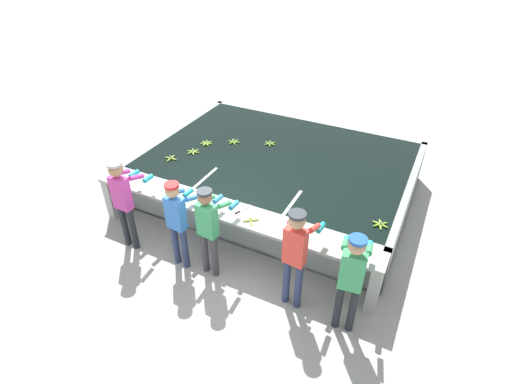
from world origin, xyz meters
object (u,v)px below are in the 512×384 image
object	(u,v)px
worker_2	(209,224)
banana_bunch_floating_4	(193,152)
worker_0	(123,197)
worker_1	(178,217)
knife_0	(241,211)
worker_4	(352,275)
banana_bunch_floating_2	(171,158)
banana_bunch_floating_3	(270,143)
banana_bunch_floating_5	(206,143)
worker_3	(296,250)
banana_bunch_ledge_0	(251,220)
banana_bunch_floating_0	(380,224)
banana_bunch_floating_1	(234,142)

from	to	relation	value
worker_2	banana_bunch_floating_4	xyz separation A→B (m)	(-1.65, 1.97, -0.08)
worker_0	worker_2	bearing A→B (deg)	3.08
worker_1	knife_0	bearing A→B (deg)	42.18
worker_4	banana_bunch_floating_2	world-z (taller)	worker_4
banana_bunch_floating_2	banana_bunch_floating_3	xyz separation A→B (m)	(1.52, 1.50, -0.00)
worker_2	banana_bunch_floating_2	world-z (taller)	worker_2
banana_bunch_floating_5	knife_0	size ratio (longest dim) A/B	0.83
worker_3	banana_bunch_floating_4	world-z (taller)	worker_3
worker_4	banana_bunch_floating_5	bearing A→B (deg)	147.44
worker_1	worker_4	bearing A→B (deg)	-0.23
worker_1	banana_bunch_ledge_0	world-z (taller)	worker_1
banana_bunch_floating_3	worker_4	bearing A→B (deg)	-49.41
worker_0	banana_bunch_floating_5	distance (m)	2.51
banana_bunch_floating_0	worker_4	bearing A→B (deg)	-93.64
banana_bunch_floating_3	banana_bunch_ledge_0	xyz separation A→B (m)	(0.86, -2.56, 0.00)
worker_1	banana_bunch_floating_4	world-z (taller)	worker_1
banana_bunch_floating_3	banana_bunch_floating_4	bearing A→B (deg)	-140.21
worker_0	banana_bunch_floating_2	size ratio (longest dim) A/B	6.20
banana_bunch_floating_1	banana_bunch_ledge_0	bearing A→B (deg)	-54.84
worker_0	worker_1	size ratio (longest dim) A/B	1.06
worker_1	banana_bunch_floating_5	xyz separation A→B (m)	(-1.05, 2.47, -0.07)
worker_2	worker_3	xyz separation A→B (m)	(1.46, 0.00, 0.07)
worker_4	knife_0	world-z (taller)	worker_4
worker_1	worker_4	distance (m)	2.84
worker_0	worker_1	world-z (taller)	worker_0
worker_4	banana_bunch_floating_3	size ratio (longest dim) A/B	6.05
worker_3	banana_bunch_floating_0	size ratio (longest dim) A/B	6.24
banana_bunch_floating_0	banana_bunch_floating_3	size ratio (longest dim) A/B	1.00
worker_1	banana_bunch_floating_1	size ratio (longest dim) A/B	5.86
banana_bunch_floating_4	worker_1	bearing A→B (deg)	-61.60
worker_0	worker_4	bearing A→B (deg)	0.24
banana_bunch_floating_1	banana_bunch_floating_4	bearing A→B (deg)	-124.75
banana_bunch_floating_1	banana_bunch_floating_3	distance (m)	0.79
banana_bunch_floating_5	worker_4	bearing A→B (deg)	-32.56
banana_bunch_floating_1	banana_bunch_floating_5	xyz separation A→B (m)	(-0.50, -0.33, -0.00)
banana_bunch_floating_2	worker_2	bearing A→B (deg)	-38.94
banana_bunch_floating_4	worker_4	bearing A→B (deg)	-27.39
knife_0	worker_0	bearing A→B (deg)	-158.74
worker_0	worker_2	distance (m)	1.64
worker_0	worker_1	distance (m)	1.09
worker_2	banana_bunch_floating_3	world-z (taller)	worker_2
banana_bunch_ledge_0	worker_0	bearing A→B (deg)	-165.24
knife_0	banana_bunch_floating_5	bearing A→B (deg)	135.70
banana_bunch_ledge_0	knife_0	world-z (taller)	banana_bunch_ledge_0
worker_1	banana_bunch_ledge_0	distance (m)	1.17
worker_3	banana_bunch_floating_3	xyz separation A→B (m)	(-1.83, 3.03, -0.15)
worker_1	worker_2	bearing A→B (deg)	6.33
worker_2	worker_3	distance (m)	1.46
worker_2	banana_bunch_floating_1	world-z (taller)	worker_2
banana_bunch_floating_3	banana_bunch_floating_0	bearing A→B (deg)	-31.95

